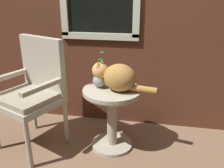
# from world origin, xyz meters

# --- Properties ---
(ground_plane) EXTENTS (6.00, 6.00, 0.00)m
(ground_plane) POSITION_xyz_m (0.00, 0.00, 0.00)
(ground_plane) COLOR #7F6047
(back_wall) EXTENTS (4.00, 0.07, 2.60)m
(back_wall) POSITION_xyz_m (-0.00, 0.80, 1.31)
(back_wall) COLOR #562D1E
(back_wall) RESTS_ON ground_plane
(wicker_side_table) EXTENTS (0.54, 0.54, 0.61)m
(wicker_side_table) POSITION_xyz_m (0.10, 0.27, 0.43)
(wicker_side_table) COLOR #B2A893
(wicker_side_table) RESTS_ON ground_plane
(wicker_chair) EXTENTS (0.69, 0.67, 1.06)m
(wicker_chair) POSITION_xyz_m (-0.64, 0.20, 0.59)
(wicker_chair) COLOR #B2A893
(wicker_chair) RESTS_ON ground_plane
(cat) EXTENTS (0.60, 0.30, 0.26)m
(cat) POSITION_xyz_m (0.15, 0.26, 0.74)
(cat) COLOR #AD7A3D
(cat) RESTS_ON wicker_side_table
(pewter_vase_with_ivy) EXTENTS (0.12, 0.12, 0.34)m
(pewter_vase_with_ivy) POSITION_xyz_m (-0.02, 0.29, 0.71)
(pewter_vase_with_ivy) COLOR #99999E
(pewter_vase_with_ivy) RESTS_ON wicker_side_table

